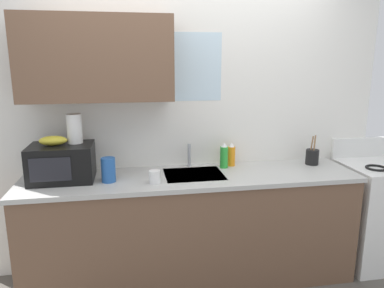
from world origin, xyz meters
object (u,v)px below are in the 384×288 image
(microwave, at_px, (62,163))
(cereal_canister, at_px, (108,170))
(paper_towel_roll, at_px, (75,129))
(dish_soap_bottle_orange, at_px, (231,155))
(stove_range, at_px, (375,212))
(mug_white, at_px, (155,177))
(dish_soap_bottle_green, at_px, (224,156))
(utensil_crock, at_px, (312,157))
(banana_bunch, at_px, (53,141))

(microwave, xyz_separation_m, cereal_canister, (0.34, -0.10, -0.04))
(paper_towel_roll, distance_m, dish_soap_bottle_orange, 1.29)
(microwave, height_order, paper_towel_roll, paper_towel_roll)
(stove_range, distance_m, paper_towel_roll, 2.66)
(paper_towel_roll, xyz_separation_m, dish_soap_bottle_orange, (1.25, 0.10, -0.29))
(microwave, relative_size, mug_white, 4.84)
(dish_soap_bottle_green, distance_m, mug_white, 0.67)
(cereal_canister, bearing_deg, paper_towel_roll, 147.99)
(microwave, relative_size, dish_soap_bottle_green, 2.15)
(stove_range, height_order, utensil_crock, utensil_crock)
(paper_towel_roll, bearing_deg, mug_white, -22.70)
(stove_range, distance_m, banana_bunch, 2.78)
(dish_soap_bottle_orange, bearing_deg, banana_bunch, -173.84)
(banana_bunch, distance_m, dish_soap_bottle_green, 1.34)
(banana_bunch, relative_size, cereal_canister, 1.10)
(cereal_canister, bearing_deg, stove_range, 1.34)
(microwave, bearing_deg, stove_range, -0.98)
(stove_range, xyz_separation_m, paper_towel_roll, (-2.53, 0.10, 0.82))
(microwave, bearing_deg, cereal_canister, -16.13)
(dish_soap_bottle_green, bearing_deg, paper_towel_roll, -177.28)
(mug_white, xyz_separation_m, utensil_crock, (1.38, 0.26, 0.02))
(mug_white, relative_size, utensil_crock, 0.38)
(banana_bunch, xyz_separation_m, dish_soap_bottle_orange, (1.40, 0.15, -0.21))
(dish_soap_bottle_green, distance_m, utensil_crock, 0.78)
(paper_towel_roll, distance_m, cereal_canister, 0.40)
(microwave, distance_m, utensil_crock, 2.05)
(paper_towel_roll, height_order, mug_white, paper_towel_roll)
(mug_white, bearing_deg, utensil_crock, 10.69)
(stove_range, bearing_deg, microwave, 179.02)
(cereal_canister, xyz_separation_m, mug_white, (0.33, -0.09, -0.04))
(utensil_crock, bearing_deg, banana_bunch, -178.10)
(dish_soap_bottle_green, bearing_deg, dish_soap_bottle_orange, 30.55)
(dish_soap_bottle_orange, height_order, utensil_crock, utensil_crock)
(cereal_canister, bearing_deg, microwave, 163.87)
(dish_soap_bottle_orange, relative_size, utensil_crock, 0.79)
(stove_range, relative_size, dish_soap_bottle_green, 5.05)
(stove_range, relative_size, banana_bunch, 5.40)
(cereal_canister, relative_size, utensil_crock, 0.72)
(cereal_canister, bearing_deg, banana_bunch, 165.62)
(banana_bunch, relative_size, dish_soap_bottle_orange, 1.00)
(paper_towel_roll, bearing_deg, banana_bunch, -161.57)
(dish_soap_bottle_green, xyz_separation_m, utensil_crock, (0.78, -0.04, -0.03))
(utensil_crock, bearing_deg, mug_white, -169.31)
(mug_white, bearing_deg, stove_range, 4.20)
(banana_bunch, relative_size, paper_towel_roll, 0.91)
(banana_bunch, bearing_deg, dish_soap_bottle_green, 4.57)
(dish_soap_bottle_green, relative_size, cereal_canister, 1.18)
(microwave, height_order, mug_white, microwave)
(dish_soap_bottle_orange, bearing_deg, utensil_crock, -6.63)
(mug_white, height_order, utensil_crock, utensil_crock)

